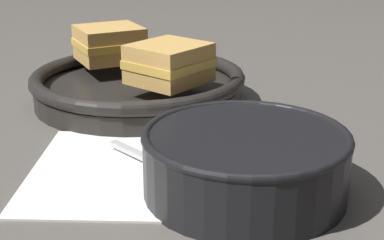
# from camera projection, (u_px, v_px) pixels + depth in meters

# --- Properties ---
(ground_plane) EXTENTS (4.00, 4.00, 0.00)m
(ground_plane) POSITION_uv_depth(u_px,v_px,m) (212.00, 157.00, 0.59)
(ground_plane) COLOR #56514C
(napkin) EXTENTS (0.27, 0.24, 0.00)m
(napkin) POSITION_uv_depth(u_px,v_px,m) (154.00, 169.00, 0.56)
(napkin) COLOR white
(napkin) RESTS_ON ground_plane
(soup_bowl) EXTENTS (0.18, 0.18, 0.06)m
(soup_bowl) POSITION_uv_depth(u_px,v_px,m) (245.00, 159.00, 0.50)
(soup_bowl) COLOR black
(soup_bowl) RESTS_ON ground_plane
(spoon) EXTENTS (0.14, 0.10, 0.01)m
(spoon) POSITION_uv_depth(u_px,v_px,m) (183.00, 175.00, 0.53)
(spoon) COLOR #B7B7BC
(spoon) RESTS_ON napkin
(skillet) EXTENTS (0.27, 0.38, 0.04)m
(skillet) POSITION_uv_depth(u_px,v_px,m) (138.00, 85.00, 0.76)
(skillet) COLOR black
(skillet) RESTS_ON ground_plane
(sandwich_near_left) EXTENTS (0.11, 0.11, 0.05)m
(sandwich_near_left) POSITION_uv_depth(u_px,v_px,m) (169.00, 63.00, 0.69)
(sandwich_near_left) COLOR tan
(sandwich_near_left) RESTS_ON skillet
(sandwich_near_right) EXTENTS (0.11, 0.11, 0.05)m
(sandwich_near_right) POSITION_uv_depth(u_px,v_px,m) (110.00, 44.00, 0.79)
(sandwich_near_right) COLOR tan
(sandwich_near_right) RESTS_ON skillet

